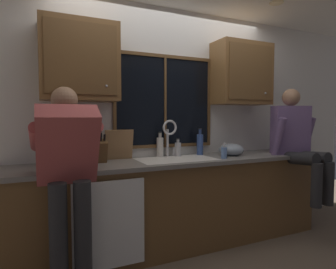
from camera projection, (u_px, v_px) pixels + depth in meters
back_wall at (165, 124)px, 3.25m from camera, size 5.66×0.12×2.55m
ceiling_downlight_right at (276, 3)px, 2.97m from camera, size 0.14×0.14×0.01m
window_glass at (165, 101)px, 3.15m from camera, size 1.10×0.02×0.95m
window_frame_top at (165, 56)px, 3.12m from camera, size 1.17×0.02×0.04m
window_frame_bottom at (165, 146)px, 3.18m from camera, size 1.17×0.02×0.04m
window_frame_left at (114, 100)px, 2.91m from camera, size 0.03×0.02×0.95m
window_frame_right at (209, 102)px, 3.38m from camera, size 0.03×0.02×0.95m
window_mullion_center at (165, 101)px, 3.14m from camera, size 0.02×0.02×0.95m
lower_cabinet_run at (179, 204)px, 2.98m from camera, size 3.26×0.58×0.88m
countertop at (180, 161)px, 2.93m from camera, size 3.32×0.62×0.04m
dishwasher_front at (110, 225)px, 2.36m from camera, size 0.60×0.02×0.74m
upper_cabinet_left at (80, 61)px, 2.61m from camera, size 0.69×0.36×0.72m
upper_cabinet_right at (242, 74)px, 3.37m from camera, size 0.69×0.36×0.72m
sink at (176, 168)px, 2.93m from camera, size 0.80×0.46×0.21m
faucet at (170, 134)px, 3.08m from camera, size 0.18×0.09×0.40m
person_standing at (68, 167)px, 2.17m from camera, size 0.53×0.67×1.60m
person_sitting_on_counter at (297, 139)px, 3.25m from camera, size 0.54×0.65×1.26m
knife_block at (100, 151)px, 2.68m from camera, size 0.12×0.18×0.32m
cutting_board at (119, 145)px, 2.89m from camera, size 0.29×0.08×0.31m
mixing_bowl at (231, 150)px, 3.22m from camera, size 0.28×0.28×0.14m
soap_dispenser at (224, 152)px, 2.96m from camera, size 0.06×0.07×0.17m
bottle_green_glass at (178, 149)px, 3.13m from camera, size 0.07×0.07×0.20m
bottle_tall_clear at (200, 144)px, 3.25m from camera, size 0.07×0.07×0.30m
bottle_amber_small at (160, 146)px, 3.10m from camera, size 0.07×0.07×0.27m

